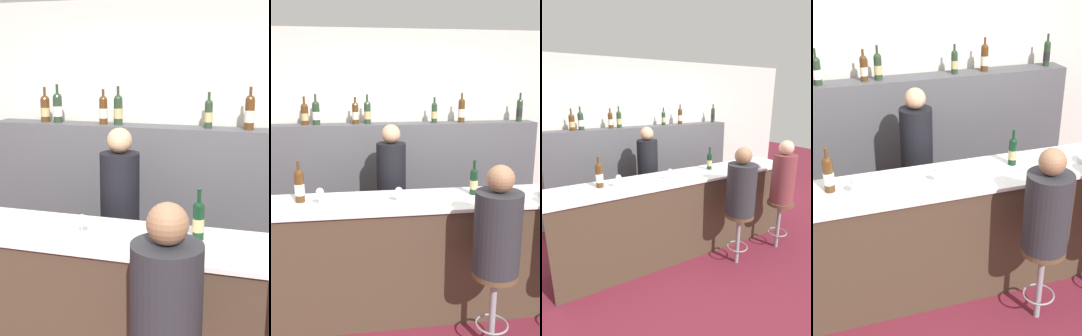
% 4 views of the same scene
% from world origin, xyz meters
% --- Properties ---
extents(ground_plane, '(16.00, 16.00, 0.00)m').
position_xyz_m(ground_plane, '(0.00, 0.00, 0.00)').
color(ground_plane, maroon).
extents(wall_back, '(6.40, 0.05, 2.60)m').
position_xyz_m(wall_back, '(0.00, 1.74, 1.30)').
color(wall_back, beige).
rests_on(wall_back, ground_plane).
extents(bar_counter, '(3.32, 0.60, 1.05)m').
position_xyz_m(bar_counter, '(0.00, 0.28, 0.52)').
color(bar_counter, '#473828').
rests_on(bar_counter, ground_plane).
extents(back_bar_cabinet, '(3.11, 0.28, 1.55)m').
position_xyz_m(back_bar_cabinet, '(0.00, 1.52, 0.78)').
color(back_bar_cabinet, '#4C4C51').
rests_on(back_bar_cabinet, ground_plane).
extents(wine_bottle_counter_0, '(0.08, 0.08, 0.35)m').
position_xyz_m(wine_bottle_counter_0, '(-1.03, 0.36, 1.19)').
color(wine_bottle_counter_0, '#4C2D14').
rests_on(wine_bottle_counter_0, bar_counter).
extents(wine_bottle_counter_1, '(0.07, 0.07, 0.31)m').
position_xyz_m(wine_bottle_counter_1, '(0.47, 0.36, 1.17)').
color(wine_bottle_counter_1, black).
rests_on(wine_bottle_counter_1, bar_counter).
extents(wine_bottle_backbar_0, '(0.08, 0.08, 0.31)m').
position_xyz_m(wine_bottle_backbar_0, '(-1.10, 1.52, 1.67)').
color(wine_bottle_backbar_0, '#4C2D14').
rests_on(wine_bottle_backbar_0, back_bar_cabinet).
extents(wine_bottle_backbar_1, '(0.08, 0.08, 0.33)m').
position_xyz_m(wine_bottle_backbar_1, '(-0.97, 1.52, 1.68)').
color(wine_bottle_backbar_1, '#233823').
rests_on(wine_bottle_backbar_1, back_bar_cabinet).
extents(wine_bottle_backbar_2, '(0.07, 0.07, 0.30)m').
position_xyz_m(wine_bottle_backbar_2, '(-0.55, 1.52, 1.68)').
color(wine_bottle_backbar_2, '#4C2D14').
rests_on(wine_bottle_backbar_2, back_bar_cabinet).
extents(wine_bottle_backbar_3, '(0.08, 0.08, 0.33)m').
position_xyz_m(wine_bottle_backbar_3, '(-0.41, 1.52, 1.68)').
color(wine_bottle_backbar_3, '#233823').
rests_on(wine_bottle_backbar_3, back_bar_cabinet).
extents(wine_bottle_backbar_4, '(0.07, 0.07, 0.29)m').
position_xyz_m(wine_bottle_backbar_4, '(0.35, 1.52, 1.67)').
color(wine_bottle_backbar_4, '#233823').
rests_on(wine_bottle_backbar_4, back_bar_cabinet).
extents(wine_bottle_backbar_5, '(0.08, 0.08, 0.34)m').
position_xyz_m(wine_bottle_backbar_5, '(0.68, 1.52, 1.69)').
color(wine_bottle_backbar_5, '#4C2D14').
rests_on(wine_bottle_backbar_5, back_bar_cabinet).
extents(wine_bottle_backbar_6, '(0.07, 0.07, 0.33)m').
position_xyz_m(wine_bottle_backbar_6, '(1.39, 1.52, 1.69)').
color(wine_bottle_backbar_6, '#233823').
rests_on(wine_bottle_backbar_6, back_bar_cabinet).
extents(wine_glass_0, '(0.07, 0.07, 0.15)m').
position_xyz_m(wine_glass_0, '(-0.86, 0.22, 1.16)').
color(wine_glass_0, silver).
rests_on(wine_glass_0, bar_counter).
extents(wine_glass_1, '(0.07, 0.07, 0.13)m').
position_xyz_m(wine_glass_1, '(-0.22, 0.22, 1.14)').
color(wine_glass_1, silver).
rests_on(wine_glass_1, bar_counter).
extents(bar_stool_left, '(0.34, 0.34, 0.67)m').
position_xyz_m(bar_stool_left, '(0.42, -0.33, 0.52)').
color(bar_stool_left, gray).
rests_on(bar_stool_left, ground_plane).
extents(guest_seated_left, '(0.34, 0.34, 0.80)m').
position_xyz_m(guest_seated_left, '(0.42, -0.33, 1.01)').
color(guest_seated_left, '#28282D').
rests_on(guest_seated_left, bar_stool_left).
extents(bartender, '(0.29, 0.29, 1.61)m').
position_xyz_m(bartender, '(-0.21, 0.93, 0.75)').
color(bartender, black).
rests_on(bartender, ground_plane).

